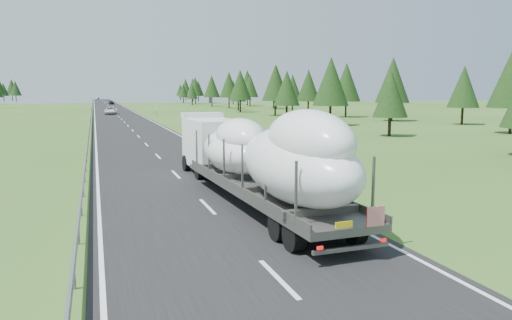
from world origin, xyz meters
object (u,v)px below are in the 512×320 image
object	(u,v)px
highway_sign	(156,107)
boat_truck	(254,153)
distant_car_dark	(111,102)
distant_van	(111,111)
distant_car_blue	(98,98)

from	to	relation	value
highway_sign	boat_truck	distance (m)	80.24
distant_car_dark	distant_van	bearing A→B (deg)	-94.72
highway_sign	distant_van	xyz separation A→B (m)	(-8.34, 12.38, -0.99)
distant_car_dark	distant_car_blue	distance (m)	121.44
distant_van	distant_car_dark	bearing A→B (deg)	91.30
highway_sign	distant_car_dark	size ratio (longest dim) A/B	0.56
boat_truck	distant_van	size ratio (longest dim) A/B	3.45
highway_sign	distant_van	distance (m)	14.96
boat_truck	distant_car_blue	bearing A→B (deg)	90.87
distant_car_blue	distant_van	bearing A→B (deg)	-93.99
boat_truck	distant_car_blue	size ratio (longest dim) A/B	4.53
distant_car_blue	boat_truck	bearing A→B (deg)	-93.46
highway_sign	distant_car_dark	distance (m)	95.12
distant_van	distant_car_blue	bearing A→B (deg)	93.50
boat_truck	distant_car_dark	size ratio (longest dim) A/B	4.36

